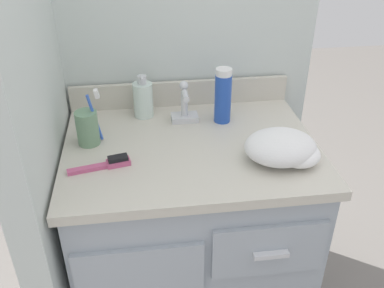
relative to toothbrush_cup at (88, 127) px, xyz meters
name	(u,v)px	position (x,y,z in m)	size (l,w,h in m)	color
wall_back	(177,12)	(0.31, 0.29, 0.26)	(0.96, 0.08, 2.20)	silver
wall_left	(22,51)	(-0.13, -0.05, 0.26)	(0.08, 0.66, 2.20)	silver
vanity	(191,236)	(0.31, -0.05, -0.43)	(0.78, 0.60, 0.78)	#9EA8B2
backsplash	(181,93)	(0.31, 0.23, -0.01)	(0.78, 0.02, 0.09)	beige
sink_faucet	(185,108)	(0.31, 0.11, -0.01)	(0.09, 0.09, 0.14)	silver
toothbrush_cup	(88,127)	(0.00, 0.00, 0.00)	(0.08, 0.07, 0.18)	gray
soap_dispenser	(143,99)	(0.17, 0.16, 0.01)	(0.07, 0.07, 0.15)	silver
shaving_cream_can	(223,96)	(0.43, 0.09, 0.04)	(0.05, 0.05, 0.19)	#234CB2
hairbrush	(108,164)	(0.06, -0.14, -0.05)	(0.18, 0.06, 0.03)	#C1517F
hand_towel	(284,148)	(0.56, -0.17, -0.01)	(0.21, 0.18, 0.09)	white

